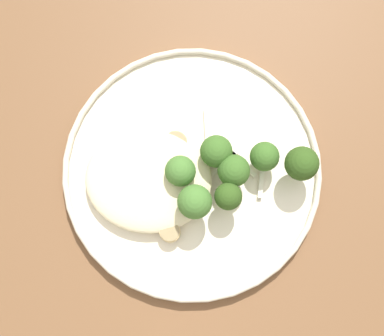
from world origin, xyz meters
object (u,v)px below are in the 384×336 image
at_px(seared_scallop_center_golden, 148,177).
at_px(broccoli_floret_small_sprig, 301,164).
at_px(seared_scallop_right_edge, 181,189).
at_px(seared_scallop_front_small, 170,166).
at_px(seared_scallop_on_noodles, 151,150).
at_px(dinner_plate, 192,170).
at_px(seared_scallop_left_edge, 175,144).
at_px(broccoli_floret_left_leaning, 216,153).
at_px(broccoli_floret_front_edge, 228,197).
at_px(broccoli_floret_split_head, 264,161).
at_px(broccoli_floret_rear_charred, 234,171).
at_px(broccoli_floret_near_rim, 195,202).
at_px(seared_scallop_tiny_bay, 176,212).
at_px(broccoli_floret_right_tilted, 180,171).
at_px(seared_scallop_large_seared, 170,232).

height_order(seared_scallop_center_golden, broccoli_floret_small_sprig, broccoli_floret_small_sprig).
distance_m(seared_scallop_right_edge, seared_scallop_front_small, 0.03).
distance_m(seared_scallop_on_noodles, broccoli_floret_small_sprig, 0.16).
distance_m(dinner_plate, broccoli_floret_small_sprig, 0.12).
distance_m(seared_scallop_left_edge, broccoli_floret_small_sprig, 0.14).
bearing_deg(seared_scallop_front_small, broccoli_floret_left_leaning, -164.69).
distance_m(broccoli_floret_front_edge, broccoli_floret_split_head, 0.06).
bearing_deg(broccoli_floret_left_leaning, broccoli_floret_split_head, 177.13).
distance_m(seared_scallop_front_small, broccoli_floret_rear_charred, 0.07).
xyz_separation_m(seared_scallop_center_golden, broccoli_floret_near_rim, (-0.05, 0.03, 0.03)).
distance_m(seared_scallop_right_edge, broccoli_floret_left_leaning, 0.06).
distance_m(seared_scallop_tiny_bay, broccoli_floret_split_head, 0.11).
relative_size(seared_scallop_on_noodles, broccoli_floret_rear_charred, 0.61).
height_order(seared_scallop_center_golden, broccoli_floret_right_tilted, broccoli_floret_right_tilted).
bearing_deg(broccoli_floret_left_leaning, broccoli_floret_rear_charred, 137.83).
bearing_deg(seared_scallop_center_golden, seared_scallop_front_small, -150.34).
bearing_deg(broccoli_floret_front_edge, seared_scallop_large_seared, 33.92).
height_order(seared_scallop_on_noodles, broccoli_floret_right_tilted, broccoli_floret_right_tilted).
height_order(seared_scallop_front_small, broccoli_floret_small_sprig, broccoli_floret_small_sprig).
bearing_deg(seared_scallop_front_small, seared_scallop_center_golden, 29.66).
bearing_deg(seared_scallop_right_edge, broccoli_floret_near_rim, 132.47).
height_order(seared_scallop_front_small, broccoli_floret_split_head, broccoli_floret_split_head).
xyz_separation_m(seared_scallop_center_golden, broccoli_floret_right_tilted, (-0.04, -0.00, 0.02)).
height_order(seared_scallop_front_small, broccoli_floret_rear_charred, broccoli_floret_rear_charred).
bearing_deg(broccoli_floret_split_head, seared_scallop_front_small, 6.05).
relative_size(seared_scallop_tiny_bay, broccoli_floret_right_tilted, 0.46).
bearing_deg(broccoli_floret_small_sprig, broccoli_floret_split_head, -4.50).
distance_m(dinner_plate, seared_scallop_right_edge, 0.03).
bearing_deg(seared_scallop_center_golden, broccoli_floret_split_head, -169.03).
height_order(seared_scallop_center_golden, broccoli_floret_split_head, broccoli_floret_split_head).
distance_m(seared_scallop_large_seared, broccoli_floret_front_edge, 0.07).
relative_size(seared_scallop_large_seared, broccoli_floret_split_head, 0.51).
height_order(broccoli_floret_front_edge, broccoli_floret_rear_charred, broccoli_floret_rear_charred).
distance_m(seared_scallop_center_golden, broccoli_floret_split_head, 0.13).
relative_size(dinner_plate, seared_scallop_tiny_bay, 12.13).
relative_size(seared_scallop_large_seared, broccoli_floret_rear_charred, 0.43).
xyz_separation_m(seared_scallop_large_seared, seared_scallop_on_noodles, (0.03, -0.09, -0.00)).
distance_m(broccoli_floret_split_head, broccoli_floret_left_leaning, 0.05).
relative_size(dinner_plate, broccoli_floret_split_head, 6.53).
bearing_deg(seared_scallop_front_small, broccoli_floret_right_tilted, 142.49).
xyz_separation_m(seared_scallop_front_small, broccoli_floret_split_head, (-0.10, -0.01, 0.02)).
relative_size(dinner_plate, seared_scallop_left_edge, 10.12).
height_order(seared_scallop_center_golden, seared_scallop_right_edge, seared_scallop_right_edge).
height_order(dinner_plate, broccoli_floret_front_edge, broccoli_floret_front_edge).
relative_size(seared_scallop_left_edge, broccoli_floret_rear_charred, 0.55).
bearing_deg(dinner_plate, seared_scallop_center_golden, 15.87).
bearing_deg(seared_scallop_front_small, dinner_plate, -179.80).
relative_size(seared_scallop_front_small, broccoli_floret_front_edge, 0.56).
bearing_deg(seared_scallop_large_seared, seared_scallop_front_small, -85.36).
distance_m(seared_scallop_left_edge, broccoli_floret_rear_charred, 0.07).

